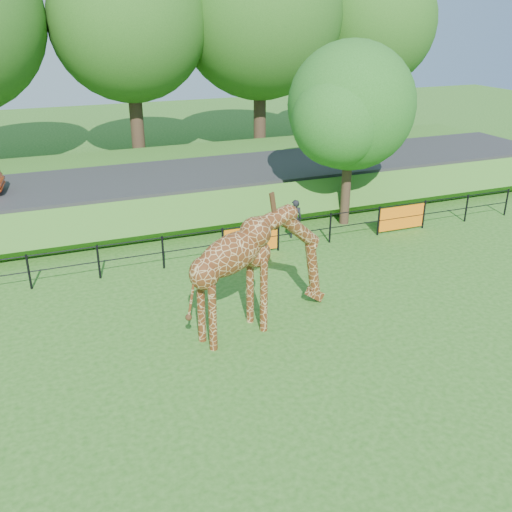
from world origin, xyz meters
name	(u,v)px	position (x,y,z in m)	size (l,w,h in m)	color
ground	(257,421)	(0.00, 0.00, 0.00)	(90.00, 90.00, 0.00)	#276018
giraffe	(261,270)	(1.54, 3.55, 1.57)	(4.39, 0.81, 3.13)	#582B12
perimeter_fence	(163,252)	(0.00, 8.00, 0.55)	(28.07, 0.10, 1.10)	black
embankment	(122,187)	(0.00, 15.50, 0.65)	(40.00, 9.00, 1.30)	#276018
road	(127,180)	(0.00, 14.00, 1.36)	(40.00, 5.00, 0.12)	#28282A
visitor	(295,219)	(5.05, 8.92, 0.72)	(0.52, 0.34, 1.43)	black
tree_east	(353,111)	(7.60, 9.63, 4.28)	(5.40, 4.71, 6.76)	black
bg_tree_line	(126,20)	(1.89, 22.00, 7.19)	(37.30, 8.80, 11.82)	black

